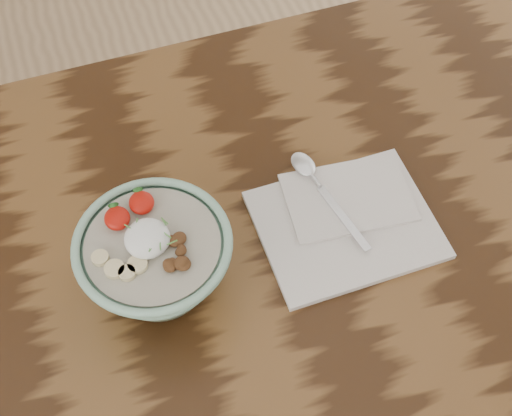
# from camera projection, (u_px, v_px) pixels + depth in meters

# --- Properties ---
(table) EXTENTS (1.60, 0.90, 0.75)m
(table) POSITION_uv_depth(u_px,v_px,m) (163.00, 323.00, 1.03)
(table) COLOR #311B0C
(table) RESTS_ON ground
(breakfast_bowl) EXTENTS (0.20, 0.20, 0.13)m
(breakfast_bowl) POSITION_uv_depth(u_px,v_px,m) (156.00, 260.00, 0.90)
(breakfast_bowl) COLOR #89B89E
(breakfast_bowl) RESTS_ON table
(napkin) EXTENTS (0.24, 0.21, 0.01)m
(napkin) POSITION_uv_depth(u_px,v_px,m) (346.00, 219.00, 1.01)
(napkin) COLOR silver
(napkin) RESTS_ON table
(spoon) EXTENTS (0.06, 0.19, 0.01)m
(spoon) POSITION_uv_depth(u_px,v_px,m) (313.00, 177.00, 1.03)
(spoon) COLOR silver
(spoon) RESTS_ON napkin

